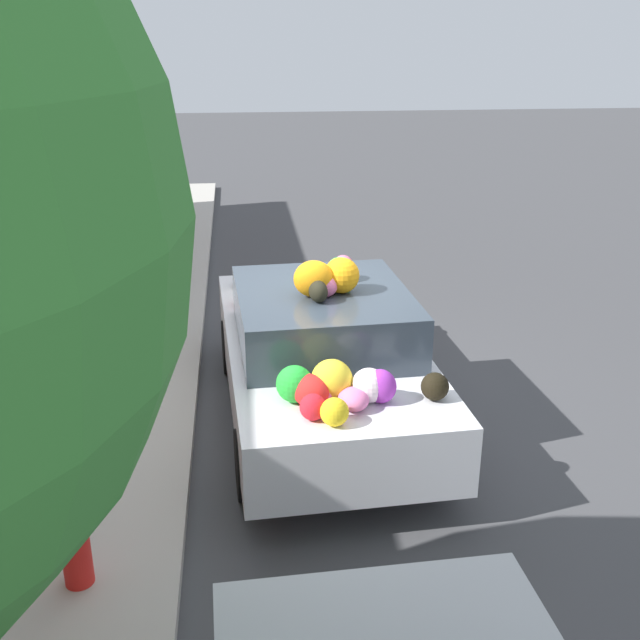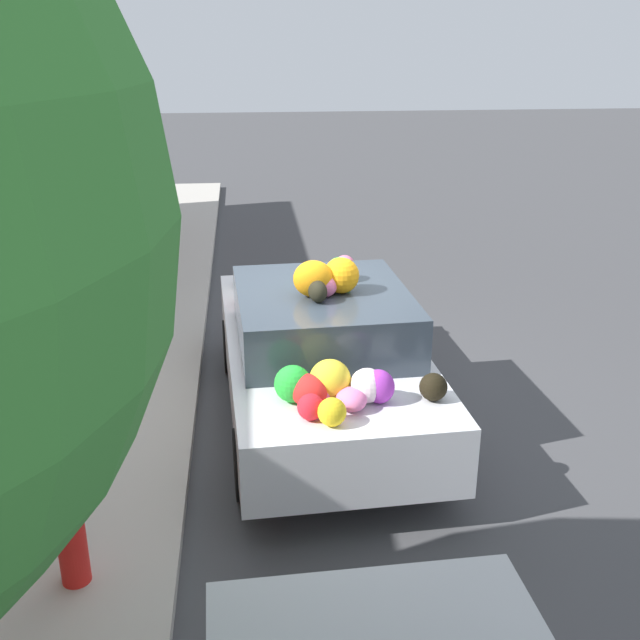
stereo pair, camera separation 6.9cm
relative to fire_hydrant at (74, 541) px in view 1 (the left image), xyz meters
name	(u,v)px [view 1 (the left image)]	position (x,y,z in m)	size (l,w,h in m)	color
ground_plane	(305,418)	(2.37, -1.79, -0.46)	(60.00, 60.00, 0.00)	#424244
sidewalk_curb	(30,427)	(2.37, 0.91, -0.40)	(24.00, 3.20, 0.12)	#B2ADA3
fire_hydrant	(74,541)	(0.00, 0.00, 0.00)	(0.20, 0.20, 0.70)	red
art_car	(321,351)	(2.32, -1.95, 0.29)	(4.14, 2.01, 1.75)	silver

